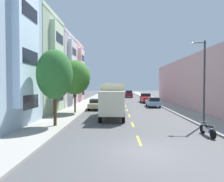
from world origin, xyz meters
name	(u,v)px	position (x,y,z in m)	size (l,w,h in m)	color
ground_plane	(124,102)	(0.00, 30.00, 0.00)	(160.00, 160.00, 0.00)	#4C4C4F
sidewalk_left	(87,102)	(-7.10, 28.00, 0.07)	(3.20, 120.00, 0.14)	#99968E
sidewalk_right	(161,103)	(7.10, 28.00, 0.07)	(3.20, 120.00, 0.14)	#99968E
lane_centerline_dashes	(125,105)	(0.00, 24.50, 0.00)	(0.14, 47.20, 0.01)	yellow
townhouse_second_sage	(13,66)	(-13.85, 13.27, 5.74)	(11.12, 7.83, 11.89)	#99AD8E
townhouse_third_dove_grey	(40,72)	(-13.64, 21.29, 5.58)	(10.70, 7.83, 11.56)	#A8A8AD
townhouse_fourth_rose	(54,74)	(-14.03, 29.32, 5.64)	(11.47, 7.83, 11.68)	#CC9E9E
apartment_block_opposite	(218,83)	(13.70, 20.00, 3.78)	(10.00, 36.00, 7.56)	#CC9E9E
street_tree_nearest	(55,74)	(-6.40, 5.71, 4.29)	(2.88, 2.88, 6.17)	#47331E
street_tree_second	(75,77)	(-6.40, 13.39, 4.34)	(3.69, 3.69, 6.25)	#47331E
street_lamp	(203,76)	(5.95, 6.95, 4.22)	(1.35, 0.28, 7.06)	#38383D
delivery_box_truck	(113,98)	(-1.80, 10.84, 2.01)	(2.50, 7.41, 3.62)	beige
parked_wagon_teal	(107,94)	(-4.36, 50.35, 0.80)	(1.89, 4.73, 1.50)	#195B60
parked_pickup_black	(104,97)	(-4.30, 33.71, 0.83)	(2.13, 5.35, 1.73)	black
parked_hatchback_sky	(153,102)	(4.25, 20.89, 0.76)	(1.83, 4.04, 1.50)	#7A9EC6
parked_pickup_red	(146,98)	(4.42, 29.26, 0.83)	(2.04, 5.32, 1.73)	#AD1E1E
parked_sedan_champagne	(96,104)	(-4.38, 17.89, 0.75)	(1.88, 4.53, 1.43)	tan
moving_burgundy_sedan	(129,94)	(1.80, 44.71, 0.99)	(1.95, 4.80, 1.93)	maroon
parked_motorcycle	(208,130)	(4.75, 3.22, 0.41)	(0.62, 2.05, 0.90)	black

